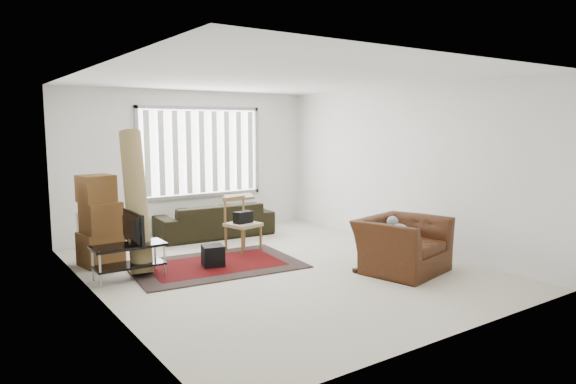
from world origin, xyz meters
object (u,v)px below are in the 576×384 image
(tv_stand, at_px, (129,254))
(armchair, at_px, (402,241))
(side_chair, at_px, (242,222))
(moving_boxes, at_px, (100,224))
(sofa, at_px, (215,215))

(tv_stand, bearing_deg, armchair, -29.15)
(side_chair, bearing_deg, moving_boxes, 155.54)
(moving_boxes, relative_size, armchair, 0.97)
(tv_stand, xyz_separation_m, side_chair, (2.02, 0.49, 0.15))
(tv_stand, distance_m, sofa, 2.79)
(tv_stand, xyz_separation_m, moving_boxes, (-0.12, 0.94, 0.28))
(moving_boxes, bearing_deg, sofa, 19.92)
(sofa, height_order, armchair, armchair)
(moving_boxes, height_order, sofa, moving_boxes)
(tv_stand, xyz_separation_m, sofa, (2.16, 1.77, 0.07))
(armchair, bearing_deg, tv_stand, 137.65)
(sofa, bearing_deg, side_chair, 88.64)
(sofa, bearing_deg, tv_stand, 43.95)
(tv_stand, bearing_deg, side_chair, 13.65)
(moving_boxes, height_order, armchair, moving_boxes)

